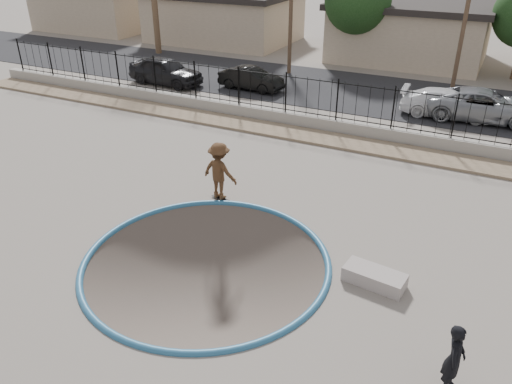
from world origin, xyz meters
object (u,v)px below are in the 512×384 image
object	(u,v)px
car_b	(251,79)
car_d	(484,105)
skateboard	(221,198)
skater	(220,174)
car_c	(447,104)
car_a	(166,71)
videographer	(454,359)
concrete_ledge	(374,277)

from	to	relation	value
car_b	car_d	bearing A→B (deg)	-85.10
skateboard	car_d	world-z (taller)	car_d
skater	car_c	xyz separation A→B (m)	(5.73, 12.38, -0.31)
skateboard	car_a	xyz separation A→B (m)	(-10.12, 11.05, 0.77)
skater	car_c	bearing A→B (deg)	-108.89
car_c	car_a	bearing A→B (deg)	91.37
car_d	car_b	bearing A→B (deg)	86.20
videographer	skater	bearing A→B (deg)	62.28
skater	car_b	xyz separation A→B (m)	(-5.02, 12.26, -0.34)
car_a	car_b	xyz separation A→B (m)	(5.09, 1.21, -0.16)
car_b	skater	bearing A→B (deg)	-154.57
videographer	concrete_ledge	size ratio (longest dim) A/B	1.00
concrete_ledge	car_a	bearing A→B (deg)	140.49
car_a	car_d	world-z (taller)	car_a
car_b	car_c	distance (m)	10.76
car_b	car_d	xyz separation A→B (m)	(12.40, 0.38, 0.11)
videographer	car_d	xyz separation A→B (m)	(-0.78, 17.49, -0.03)
videographer	car_a	bearing A→B (deg)	52.01
skater	videographer	size ratio (longest dim) A/B	1.25
car_a	car_b	bearing A→B (deg)	-72.94
skater	skateboard	distance (m)	0.95
skateboard	car_d	bearing A→B (deg)	74.68
skateboard	videographer	distance (m)	9.52
skater	concrete_ledge	world-z (taller)	skater
car_b	skateboard	bearing A→B (deg)	-154.57
skateboard	concrete_ledge	xyz separation A→B (m)	(5.94, -2.19, 0.15)
skateboard	car_d	xyz separation A→B (m)	(7.37, 12.64, 0.72)
concrete_ledge	videographer	bearing A→B (deg)	-50.16
skater	car_a	bearing A→B (deg)	-41.54
skater	car_c	size ratio (longest dim) A/B	0.45
skater	car_b	bearing A→B (deg)	-61.74
car_b	concrete_ledge	bearing A→B (deg)	-139.68
skateboard	concrete_ledge	world-z (taller)	concrete_ledge
skateboard	car_d	size ratio (longest dim) A/B	0.14
skater	skateboard	size ratio (longest dim) A/B	2.66
car_a	skateboard	bearing A→B (deg)	-133.83
car_a	car_b	size ratio (longest dim) A/B	1.22
car_a	car_d	bearing A→B (deg)	-81.12
skateboard	car_a	world-z (taller)	car_a
skater	concrete_ledge	bearing A→B (deg)	165.68
skater	car_d	size ratio (longest dim) A/B	0.38
videographer	concrete_ledge	world-z (taller)	videographer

